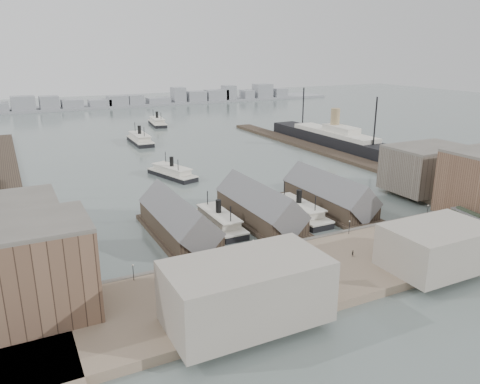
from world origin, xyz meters
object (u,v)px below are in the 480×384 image
ferry_docked_west (219,221)px  horse_cart_center (270,265)px  horse_cart_right (398,244)px  tram (468,219)px  horse_cart_left (174,280)px  ocean_steamer (334,139)px

ferry_docked_west → horse_cart_center: size_ratio=5.21×
horse_cart_right → ferry_docked_west: bearing=47.5°
tram → horse_cart_left: (-86.94, 5.34, -1.26)m
horse_cart_right → ocean_steamer: bearing=-24.7°
ocean_steamer → horse_cart_left: ocean_steamer is taller
ocean_steamer → horse_cart_right: (-71.55, -119.08, -1.66)m
horse_cart_left → horse_cart_center: size_ratio=0.99×
tram → horse_cart_center: tram is taller
ocean_steamer → horse_cart_left: 171.00m
ferry_docked_west → ocean_steamer: (105.00, 80.83, 2.29)m
ferry_docked_west → horse_cart_right: ferry_docked_west is taller
ferry_docked_west → horse_cart_center: 33.60m
ferry_docked_west → horse_cart_right: size_ratio=5.48×
ferry_docked_west → horse_cart_center: ferry_docked_west is taller
ocean_steamer → horse_cart_right: ocean_steamer is taller
tram → ocean_steamer: bearing=78.4°
ocean_steamer → tram: ocean_steamer is taller
horse_cart_center → horse_cart_right: size_ratio=1.05×
horse_cart_left → horse_cart_right: (58.06, -7.55, -0.05)m
ferry_docked_west → horse_cart_center: (-2.08, -33.53, 0.67)m
ferry_docked_west → horse_cart_left: 39.36m
ferry_docked_west → tram: bearing=-30.0°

